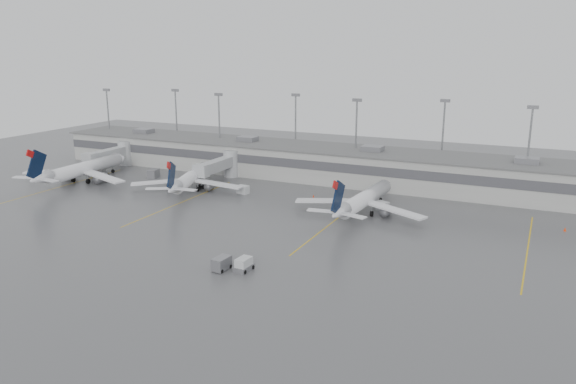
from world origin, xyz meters
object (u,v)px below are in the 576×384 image
at_px(jet_far_left, 81,169).
at_px(jet_mid_left, 190,178).
at_px(jet_mid_right, 363,199).
at_px(baggage_tug, 244,266).

height_order(jet_far_left, jet_mid_left, jet_far_left).
bearing_deg(jet_far_left, jet_mid_right, -0.39).
bearing_deg(jet_mid_right, jet_far_left, -173.66).
distance_m(jet_mid_left, jet_mid_right, 42.90).
bearing_deg(jet_mid_right, baggage_tug, -97.60).
height_order(jet_far_left, jet_mid_right, jet_far_left).
xyz_separation_m(jet_far_left, jet_mid_right, (72.15, 3.09, -0.29)).
relative_size(jet_far_left, jet_mid_left, 1.16).
height_order(jet_mid_left, jet_mid_right, jet_mid_right).
bearing_deg(jet_mid_left, baggage_tug, -63.68).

